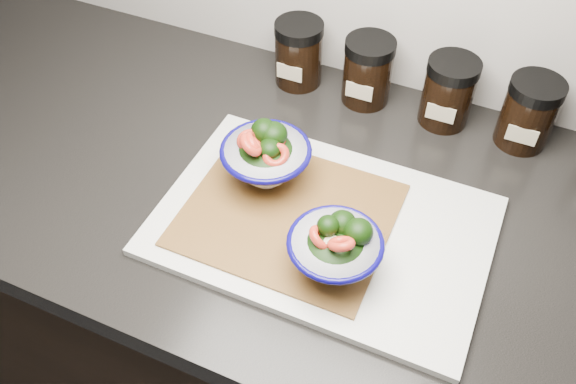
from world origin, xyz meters
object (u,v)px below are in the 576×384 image
at_px(cutting_board, 322,226).
at_px(spice_jar_c, 448,92).
at_px(spice_jar_a, 299,53).
at_px(spice_jar_b, 368,71).
at_px(bowl_left, 266,157).
at_px(bowl_right, 336,248).
at_px(spice_jar_d, 529,113).

bearing_deg(cutting_board, spice_jar_c, 72.23).
xyz_separation_m(spice_jar_a, spice_jar_b, (0.12, 0.00, 0.00)).
xyz_separation_m(bowl_left, bowl_right, (0.15, -0.11, -0.00)).
height_order(cutting_board, bowl_right, bowl_right).
height_order(bowl_left, spice_jar_b, bowl_left).
distance_m(cutting_board, spice_jar_d, 0.37).
bearing_deg(spice_jar_a, spice_jar_b, 0.00).
relative_size(bowl_left, spice_jar_b, 1.15).
height_order(spice_jar_a, spice_jar_c, same).
bearing_deg(cutting_board, spice_jar_b, 97.72).
relative_size(cutting_board, spice_jar_c, 3.98).
bearing_deg(bowl_right, spice_jar_b, 102.77).
distance_m(cutting_board, bowl_left, 0.13).
relative_size(bowl_left, spice_jar_d, 1.15).
distance_m(bowl_left, spice_jar_c, 0.32).
bearing_deg(bowl_left, bowl_right, -36.23).
distance_m(bowl_left, spice_jar_a, 0.26).
xyz_separation_m(cutting_board, spice_jar_a, (-0.16, 0.29, 0.05)).
bearing_deg(bowl_right, spice_jar_d, 63.64).
bearing_deg(spice_jar_b, spice_jar_d, 0.00).
bearing_deg(spice_jar_c, spice_jar_d, 0.00).
bearing_deg(spice_jar_d, bowl_left, -142.40).
relative_size(cutting_board, bowl_right, 3.71).
distance_m(spice_jar_c, spice_jar_d, 0.12).
height_order(cutting_board, spice_jar_b, spice_jar_b).
height_order(bowl_left, spice_jar_c, bowl_left).
bearing_deg(spice_jar_d, spice_jar_c, 180.00).
bearing_deg(bowl_left, spice_jar_b, 75.18).
height_order(spice_jar_c, spice_jar_d, same).
relative_size(cutting_board, spice_jar_b, 3.98).
bearing_deg(spice_jar_b, spice_jar_a, 180.00).
bearing_deg(spice_jar_c, bowl_right, -98.44).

